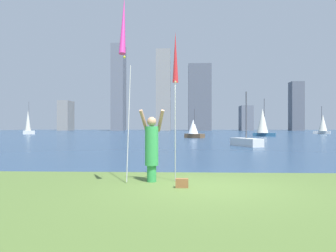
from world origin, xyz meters
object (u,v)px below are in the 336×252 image
object	(u,v)px
sailboat_0	(28,123)
sailboat_6	(246,142)
sailboat_5	(323,124)
sailboat_1	(194,129)
kite_flag_right	(175,61)
kite_flag_left	(124,30)
person	(152,146)
sailboat_2	(263,122)
bag	(182,183)

from	to	relation	value
sailboat_0	sailboat_6	xyz separation A→B (m)	(31.38, -33.18, -1.60)
sailboat_5	sailboat_1	bearing A→B (deg)	-139.08
kite_flag_right	sailboat_0	xyz separation A→B (m)	(-26.64, 48.26, -1.28)
sailboat_0	kite_flag_left	bearing A→B (deg)	-62.72
kite_flag_right	kite_flag_left	bearing A→B (deg)	-139.18
kite_flag_right	sailboat_1	world-z (taller)	kite_flag_right
person	sailboat_2	distance (m)	41.07
kite_flag_left	sailboat_0	size ratio (longest dim) A/B	0.80
sailboat_5	sailboat_6	distance (m)	42.70
bag	sailboat_2	distance (m)	41.64
kite_flag_left	sailboat_2	world-z (taller)	sailboat_2
sailboat_6	sailboat_2	bearing A→B (deg)	74.01
sailboat_2	sailboat_5	xyz separation A→B (m)	(13.90, 13.51, -0.20)
person	bag	xyz separation A→B (m)	(0.78, -0.80, -0.81)
kite_flag_right	sailboat_6	xyz separation A→B (m)	(4.74, 15.07, -2.88)
sailboat_6	sailboat_0	bearing A→B (deg)	133.40
person	sailboat_1	world-z (taller)	sailboat_1
bag	sailboat_5	size ratio (longest dim) A/B	0.06
person	bag	world-z (taller)	person
kite_flag_right	sailboat_1	xyz separation A→B (m)	(1.56, 31.66, -2.15)
person	kite_flag_right	size ratio (longest dim) A/B	0.47
kite_flag_left	sailboat_1	bearing A→B (deg)	85.15
kite_flag_right	sailboat_0	bearing A→B (deg)	118.90
bag	sailboat_1	world-z (taller)	sailboat_1
kite_flag_right	sailboat_6	size ratio (longest dim) A/B	1.01
bag	sailboat_0	xyz separation A→B (m)	(-26.82, 49.40, 1.81)
sailboat_1	sailboat_5	xyz separation A→B (m)	(23.89, 20.71, 0.75)
person	sailboat_5	distance (m)	58.82
sailboat_2	sailboat_1	bearing A→B (deg)	-144.23
sailboat_2	sailboat_0	bearing A→B (deg)	166.19
sailboat_0	sailboat_6	size ratio (longest dim) A/B	1.46
sailboat_2	sailboat_6	size ratio (longest dim) A/B	1.36
person	sailboat_0	world-z (taller)	sailboat_0
kite_flag_left	sailboat_5	distance (m)	59.75
bag	sailboat_5	bearing A→B (deg)	64.72
sailboat_0	sailboat_5	size ratio (longest dim) A/B	1.14
person	sailboat_5	xyz separation A→B (m)	(26.06, 52.72, 0.87)
person	sailboat_2	size ratio (longest dim) A/B	0.35
sailboat_2	sailboat_5	distance (m)	19.38
sailboat_0	sailboat_1	world-z (taller)	sailboat_0
kite_flag_left	sailboat_0	bearing A→B (deg)	117.28
person	kite_flag_right	xyz separation A→B (m)	(0.61, 0.34, 2.28)
person	sailboat_5	size ratio (longest dim) A/B	0.38
kite_flag_left	sailboat_0	world-z (taller)	sailboat_0
sailboat_2	bag	bearing A→B (deg)	-105.88
kite_flag_right	sailboat_0	world-z (taller)	sailboat_0
sailboat_1	bag	bearing A→B (deg)	-92.41
kite_flag_left	kite_flag_right	world-z (taller)	kite_flag_left
sailboat_1	sailboat_2	distance (m)	12.36
kite_flag_left	kite_flag_right	distance (m)	1.70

